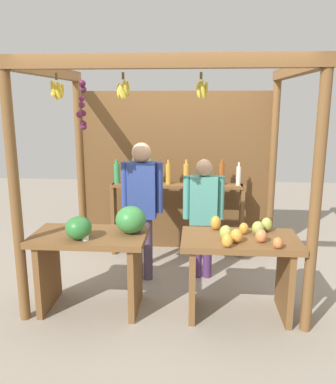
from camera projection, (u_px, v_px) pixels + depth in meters
ground_plane at (169, 277)px, 4.81m from camera, size 12.00×12.00×0.00m
market_stall at (171, 154)px, 4.92m from camera, size 2.82×2.16×2.48m
fruit_counter_left at (97, 247)px, 3.95m from camera, size 1.17×0.65×1.08m
fruit_counter_right at (240, 258)px, 3.87m from camera, size 1.13×0.65×0.95m
bottle_shelf_unit at (176, 198)px, 5.37m from camera, size 1.81×0.22×1.36m
vendor_man at (142, 199)px, 4.56m from camera, size 0.48×0.22×1.64m
vendor_woman at (203, 209)px, 4.64m from camera, size 0.48×0.20×1.44m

